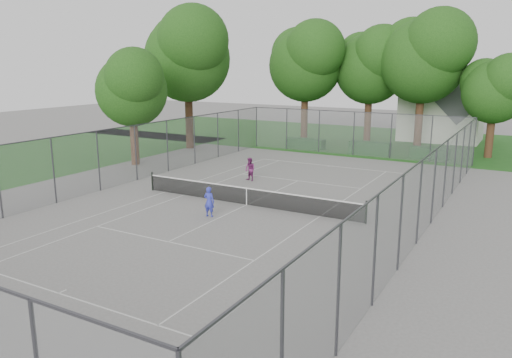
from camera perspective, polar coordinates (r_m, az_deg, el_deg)
The scene contains 17 objects.
ground at distance 26.13m, azimuth -1.08°, elevation -2.99°, with size 120.00×120.00×0.00m, color slate.
grass_far at distance 49.84m, azimuth 14.34°, elevation 4.26°, with size 60.00×20.00×0.00m, color #1A4B15.
court_markings at distance 26.13m, azimuth -1.08°, elevation -2.98°, with size 11.03×23.83×0.01m.
tennis_net at distance 26.00m, azimuth -1.09°, elevation -1.91°, with size 12.87×0.10×1.10m.
perimeter_fence at distance 25.70m, azimuth -1.10°, elevation 0.89°, with size 18.08×34.08×3.52m.
tree_far_left at distance 47.62m, azimuth 5.76°, elevation 13.49°, with size 7.78×7.10×11.18m.
tree_far_midleft at distance 47.98m, azimuth 13.04°, elevation 12.81°, with size 7.43×6.78×10.68m.
tree_far_midright at distance 45.18m, azimuth 18.72°, elevation 13.39°, with size 8.15×7.44×11.71m.
tree_far_right at distance 42.96m, azimuth 25.74°, elevation 9.48°, with size 5.60×5.11×8.05m.
tree_side_back at distance 43.78m, azimuth -7.83°, elevation 14.23°, with size 8.35×7.62×12.00m.
tree_side_front at distance 37.09m, azimuth -14.03°, elevation 10.37°, with size 5.83×5.32×8.38m.
hedge_left at distance 44.13m, azimuth 5.68°, elevation 4.08°, with size 3.41×1.02×0.85m, color #144016.
hedge_mid at distance 41.82m, azimuth 12.87°, elevation 3.46°, with size 3.34×0.95×1.05m, color #144016.
hedge_right at distance 41.27m, azimuth 19.24°, elevation 2.81°, with size 2.88×1.06×0.86m, color #144016.
house at distance 51.50m, azimuth 20.55°, elevation 8.17°, with size 7.23×5.60×9.00m.
girl_player at distance 24.11m, azimuth -5.38°, elevation -2.59°, with size 0.54×0.35×1.48m, color #3037B6.
woman_player at distance 31.42m, azimuth -0.69°, elevation 1.11°, with size 0.71×0.56×1.47m, color #6F255E.
Camera 1 is at (12.80, -21.63, 7.17)m, focal length 35.00 mm.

